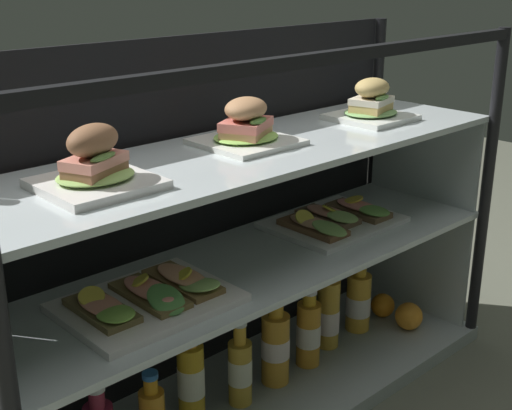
% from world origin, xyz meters
% --- Properties ---
extents(ground_plane, '(6.00, 6.00, 0.02)m').
position_xyz_m(ground_plane, '(0.00, 0.00, -0.01)').
color(ground_plane, '#5A5D4D').
rests_on(ground_plane, ground).
extents(case_base_deck, '(1.41, 0.42, 0.04)m').
position_xyz_m(case_base_deck, '(0.00, 0.00, 0.02)').
color(case_base_deck, '#9CA6A7').
rests_on(case_base_deck, ground).
extents(case_frame, '(1.41, 0.42, 0.91)m').
position_xyz_m(case_frame, '(0.00, 0.13, 0.49)').
color(case_frame, black).
rests_on(case_frame, ground).
extents(riser_lower_tier, '(1.35, 0.36, 0.35)m').
position_xyz_m(riser_lower_tier, '(0.00, 0.00, 0.21)').
color(riser_lower_tier, silver).
rests_on(riser_lower_tier, case_base_deck).
extents(shelf_lower_glass, '(1.37, 0.38, 0.02)m').
position_xyz_m(shelf_lower_glass, '(0.00, 0.00, 0.39)').
color(shelf_lower_glass, silver).
rests_on(shelf_lower_glass, riser_lower_tier).
extents(riser_upper_tier, '(1.35, 0.36, 0.26)m').
position_xyz_m(riser_upper_tier, '(0.00, 0.00, 0.53)').
color(riser_upper_tier, silver).
rests_on(riser_upper_tier, shelf_lower_glass).
extents(shelf_upper_glass, '(1.37, 0.38, 0.02)m').
position_xyz_m(shelf_upper_glass, '(0.00, 0.00, 0.67)').
color(shelf_upper_glass, silver).
rests_on(shelf_upper_glass, riser_upper_tier).
extents(plated_roll_sandwich_center, '(0.20, 0.20, 0.12)m').
position_xyz_m(plated_roll_sandwich_center, '(-0.41, -0.02, 0.72)').
color(plated_roll_sandwich_center, white).
rests_on(plated_roll_sandwich_center, shelf_upper_glass).
extents(plated_roll_sandwich_mid_left, '(0.20, 0.20, 0.11)m').
position_xyz_m(plated_roll_sandwich_mid_left, '(-0.00, 0.03, 0.72)').
color(plated_roll_sandwich_mid_left, white).
rests_on(plated_roll_sandwich_mid_left, shelf_upper_glass).
extents(plated_roll_sandwich_mid_right, '(0.19, 0.19, 0.11)m').
position_xyz_m(plated_roll_sandwich_mid_right, '(0.41, 0.00, 0.72)').
color(plated_roll_sandwich_mid_right, white).
rests_on(plated_roll_sandwich_mid_right, shelf_upper_glass).
extents(open_sandwich_tray_left_of_center, '(0.34, 0.26, 0.06)m').
position_xyz_m(open_sandwich_tray_left_of_center, '(-0.32, -0.02, 0.42)').
color(open_sandwich_tray_left_of_center, white).
rests_on(open_sandwich_tray_left_of_center, shelf_lower_glass).
extents(open_sandwich_tray_near_right_corner, '(0.34, 0.26, 0.06)m').
position_xyz_m(open_sandwich_tray_near_right_corner, '(0.31, 0.02, 0.42)').
color(open_sandwich_tray_near_right_corner, white).
rests_on(open_sandwich_tray_near_right_corner, shelf_lower_glass).
extents(juice_bottle_back_center, '(0.06, 0.06, 0.25)m').
position_xyz_m(juice_bottle_back_center, '(-0.19, 0.02, 0.15)').
color(juice_bottle_back_center, gold).
rests_on(juice_bottle_back_center, case_base_deck).
extents(juice_bottle_back_right, '(0.06, 0.06, 0.23)m').
position_xyz_m(juice_bottle_back_right, '(-0.06, -0.01, 0.13)').
color(juice_bottle_back_right, gold).
rests_on(juice_bottle_back_right, case_base_deck).
extents(juice_bottle_tucked_behind, '(0.07, 0.07, 0.24)m').
position_xyz_m(juice_bottle_tucked_behind, '(0.07, 0.00, 0.14)').
color(juice_bottle_tucked_behind, gold).
rests_on(juice_bottle_tucked_behind, case_base_deck).
extents(juice_bottle_near_post, '(0.07, 0.07, 0.22)m').
position_xyz_m(juice_bottle_near_post, '(0.19, -0.00, 0.14)').
color(juice_bottle_near_post, orange).
rests_on(juice_bottle_near_post, case_base_deck).
extents(juice_bottle_front_right_end, '(0.06, 0.06, 0.26)m').
position_xyz_m(juice_bottle_front_right_end, '(0.30, 0.03, 0.14)').
color(juice_bottle_front_right_end, gold).
rests_on(juice_bottle_front_right_end, case_base_deck).
extents(juice_bottle_front_fourth, '(0.07, 0.07, 0.23)m').
position_xyz_m(juice_bottle_front_fourth, '(0.44, 0.03, 0.13)').
color(juice_bottle_front_fourth, gold).
rests_on(juice_bottle_front_fourth, case_base_deck).
extents(orange_fruit_beside_bottles, '(0.07, 0.07, 0.07)m').
position_xyz_m(orange_fruit_beside_bottles, '(0.55, 0.02, 0.08)').
color(orange_fruit_beside_bottles, orange).
rests_on(orange_fruit_beside_bottles, case_base_deck).
extents(orange_fruit_near_left_post, '(0.08, 0.08, 0.08)m').
position_xyz_m(orange_fruit_near_left_post, '(0.54, -0.08, 0.08)').
color(orange_fruit_near_left_post, orange).
rests_on(orange_fruit_near_left_post, case_base_deck).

